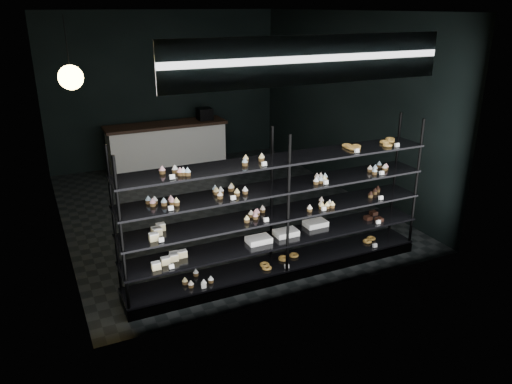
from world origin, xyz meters
The scene contains 5 objects.
room centered at (0.00, 0.00, 1.60)m, with size 5.01×6.01×3.20m.
display_shelf centered at (-0.11, -2.45, 0.63)m, with size 4.00×0.50×1.91m.
signage centered at (0.00, -2.93, 2.75)m, with size 3.30×0.05×0.50m.
pendant_lamp centered at (-2.20, -0.90, 2.45)m, with size 0.30×0.30×0.88m.
service_counter centered at (-0.15, 2.50, 0.50)m, with size 2.51×0.65×1.23m.
Camera 1 is at (-2.78, -7.50, 3.29)m, focal length 35.00 mm.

